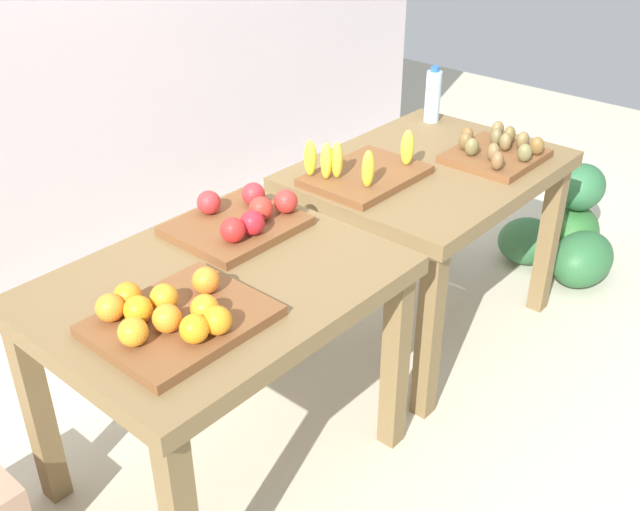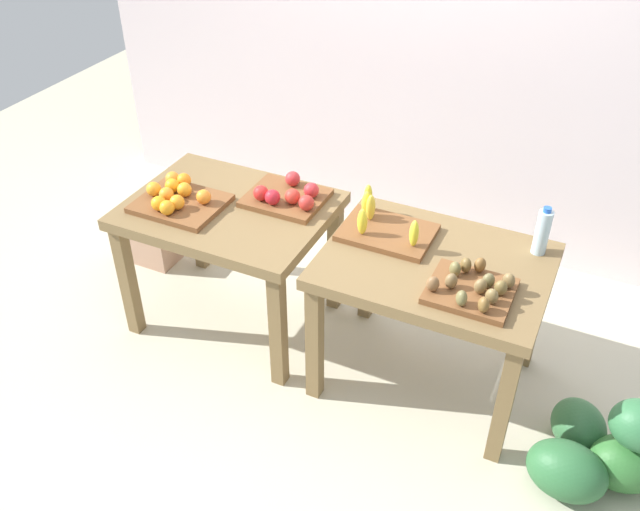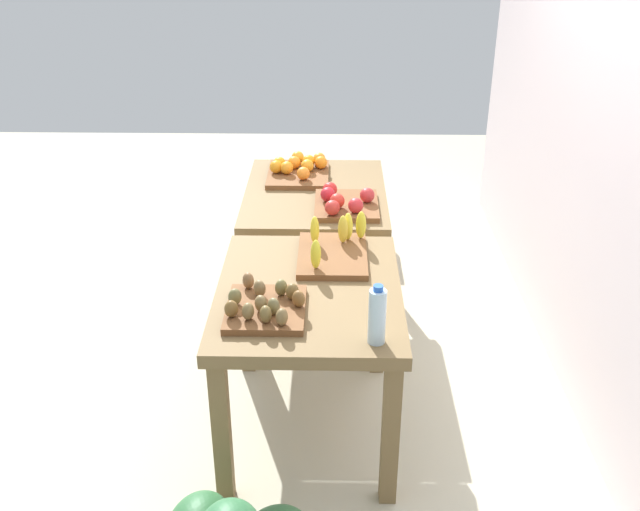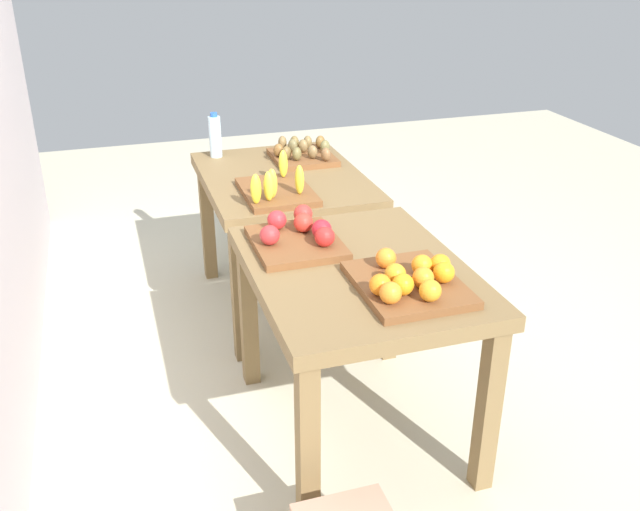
{
  "view_description": "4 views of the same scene",
  "coord_description": "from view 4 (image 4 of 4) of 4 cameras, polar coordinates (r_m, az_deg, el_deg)",
  "views": [
    {
      "loc": [
        -1.75,
        -1.45,
        1.91
      ],
      "look_at": [
        -0.06,
        0.03,
        0.6
      ],
      "focal_mm": 41.76,
      "sensor_mm": 36.0,
      "label": 1
    },
    {
      "loc": [
        1.17,
        -2.53,
        2.65
      ],
      "look_at": [
        -0.04,
        0.02,
        0.59
      ],
      "focal_mm": 38.65,
      "sensor_mm": 36.0,
      "label": 2
    },
    {
      "loc": [
        3.31,
        0.1,
        2.32
      ],
      "look_at": [
        -0.09,
        0.04,
        0.58
      ],
      "focal_mm": 40.96,
      "sensor_mm": 36.0,
      "label": 3
    },
    {
      "loc": [
        -2.79,
        0.86,
        1.94
      ],
      "look_at": [
        -0.06,
        -0.01,
        0.58
      ],
      "focal_mm": 39.57,
      "sensor_mm": 36.0,
      "label": 4
    }
  ],
  "objects": [
    {
      "name": "apple_bin",
      "position": [
        2.83,
        -1.82,
        1.62
      ],
      "size": [
        0.41,
        0.34,
        0.11
      ],
      "color": "brown",
      "rests_on": "display_table_left"
    },
    {
      "name": "banana_crate",
      "position": [
        3.35,
        -3.52,
        5.4
      ],
      "size": [
        0.44,
        0.32,
        0.17
      ],
      "color": "brown",
      "rests_on": "display_table_right"
    },
    {
      "name": "display_table_right",
      "position": [
        3.7,
        -3.01,
        4.91
      ],
      "size": [
        1.04,
        0.8,
        0.76
      ],
      "color": "brown",
      "rests_on": "ground_plane"
    },
    {
      "name": "orange_bin",
      "position": [
        2.49,
        7.26,
        -2.02
      ],
      "size": [
        0.44,
        0.37,
        0.11
      ],
      "color": "brown",
      "rests_on": "display_table_left"
    },
    {
      "name": "ground_plane",
      "position": [
        3.51,
        -0.41,
        -8.13
      ],
      "size": [
        8.0,
        8.0,
        0.0
      ],
      "primitive_type": "plane",
      "color": "beige"
    },
    {
      "name": "kiwi_bin",
      "position": [
        3.88,
        -1.43,
        8.26
      ],
      "size": [
        0.36,
        0.33,
        0.1
      ],
      "color": "brown",
      "rests_on": "display_table_right"
    },
    {
      "name": "display_table_left",
      "position": [
        2.72,
        3.04,
        -2.99
      ],
      "size": [
        1.04,
        0.8,
        0.76
      ],
      "color": "brown",
      "rests_on": "ground_plane"
    },
    {
      "name": "watermelon_pile",
      "position": [
        4.73,
        -2.66,
        3.49
      ],
      "size": [
        0.63,
        0.62,
        0.49
      ],
      "color": "#2D682E",
      "rests_on": "ground_plane"
    },
    {
      "name": "water_bottle",
      "position": [
        3.96,
        -8.48,
        9.52
      ],
      "size": [
        0.07,
        0.07,
        0.25
      ],
      "color": "silver",
      "rests_on": "display_table_right"
    }
  ]
}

